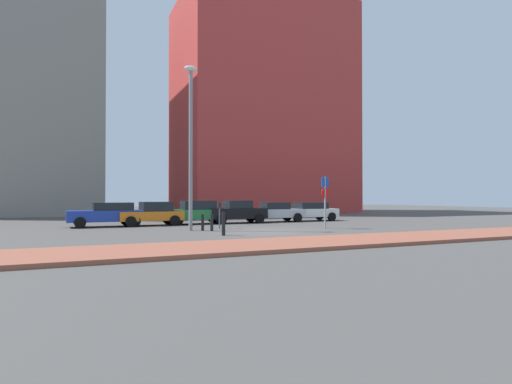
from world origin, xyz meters
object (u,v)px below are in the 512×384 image
object	(u,v)px
parking_meter	(220,212)
traffic_bollard_near	(223,224)
parked_car_blue	(108,214)
traffic_bollard_far	(203,222)
traffic_bollard_mid	(212,223)
street_lamp	(191,136)
parked_car_silver	(274,212)
parked_car_white	(309,211)
parking_sign_post	(325,196)
parked_car_black	(237,212)
parked_car_green	(197,212)
parked_car_orange	(152,213)

from	to	relation	value
parking_meter	traffic_bollard_near	bearing A→B (deg)	-106.45
parked_car_blue	traffic_bollard_far	size ratio (longest dim) A/B	5.23
traffic_bollard_mid	traffic_bollard_far	size ratio (longest dim) A/B	1.03
parked_car_blue	street_lamp	xyz separation A→B (m)	(3.76, -4.91, 4.27)
parked_car_silver	traffic_bollard_mid	distance (m)	8.88
parked_car_white	traffic_bollard_near	size ratio (longest dim) A/B	3.93
parked_car_white	parked_car_blue	bearing A→B (deg)	-178.67
parked_car_silver	parking_sign_post	xyz separation A→B (m)	(-0.23, -6.88, 1.12)
parked_car_black	parking_meter	world-z (taller)	parked_car_black
parking_sign_post	traffic_bollard_near	distance (m)	7.00
parked_car_black	parking_sign_post	xyz separation A→B (m)	(2.71, -6.75, 1.06)
parked_car_white	traffic_bollard_far	bearing A→B (deg)	-151.01
parking_sign_post	parked_car_black	bearing A→B (deg)	111.86
traffic_bollard_far	street_lamp	bearing A→B (deg)	156.66
parked_car_green	traffic_bollard_mid	xyz separation A→B (m)	(-0.87, -5.97, -0.36)
traffic_bollard_near	parked_car_green	bearing A→B (deg)	82.32
street_lamp	traffic_bollard_mid	world-z (taller)	street_lamp
street_lamp	traffic_bollard_far	world-z (taller)	street_lamp
street_lamp	traffic_bollard_mid	size ratio (longest dim) A/B	9.93
traffic_bollard_near	traffic_bollard_far	size ratio (longest dim) A/B	1.26
parking_meter	parked_car_green	bearing A→B (deg)	90.59
parking_sign_post	parked_car_white	bearing A→B (deg)	65.28
parked_car_orange	parking_sign_post	size ratio (longest dim) A/B	1.37
parked_car_silver	street_lamp	world-z (taller)	street_lamp
parked_car_green	parked_car_white	world-z (taller)	parked_car_green
parked_car_blue	parked_car_silver	distance (m)	11.30
parked_car_orange	traffic_bollard_mid	world-z (taller)	parked_car_orange
parked_car_green	traffic_bollard_mid	world-z (taller)	parked_car_green
parked_car_blue	parked_car_green	size ratio (longest dim) A/B	1.10
parked_car_silver	parked_car_white	size ratio (longest dim) A/B	1.02
parked_car_orange	parking_meter	bearing A→B (deg)	-54.07
parked_car_green	parking_sign_post	world-z (taller)	parking_sign_post
traffic_bollard_near	parked_car_silver	bearing A→B (deg)	51.19
parked_car_green	traffic_bollard_far	xyz separation A→B (m)	(-1.22, -5.48, -0.37)
parked_car_green	parking_meter	size ratio (longest dim) A/B	2.82
parked_car_silver	traffic_bollard_far	bearing A→B (deg)	-141.95
parked_car_black	street_lamp	xyz separation A→B (m)	(-4.61, -5.06, 4.25)
parking_meter	street_lamp	distance (m)	4.55
parked_car_green	traffic_bollard_far	bearing A→B (deg)	-102.57
parked_car_green	parking_meter	bearing A→B (deg)	-89.41
parked_car_blue	traffic_bollard_mid	xyz separation A→B (m)	(4.69, -5.65, -0.32)
parked_car_blue	street_lamp	bearing A→B (deg)	-52.58
parked_car_black	street_lamp	world-z (taller)	street_lamp
parked_car_blue	parked_car_black	bearing A→B (deg)	1.03
parking_sign_post	parked_car_silver	bearing A→B (deg)	88.12
parked_car_green	traffic_bollard_near	distance (m)	8.69
parked_car_green	parked_car_white	size ratio (longest dim) A/B	0.96
parking_sign_post	traffic_bollard_far	xyz separation A→B (m)	(-6.73, 1.44, -1.41)
parked_car_orange	parked_car_black	xyz separation A→B (m)	(5.78, 0.17, 0.03)
street_lamp	traffic_bollard_far	xyz separation A→B (m)	(0.59, -0.25, -4.60)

